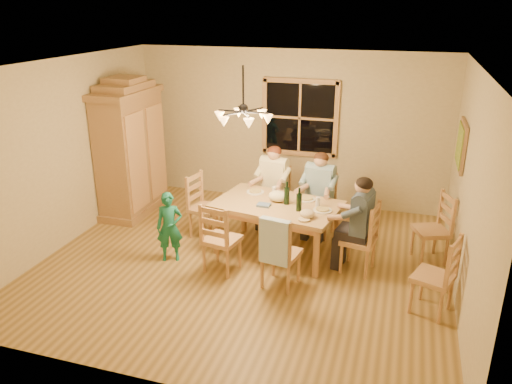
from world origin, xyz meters
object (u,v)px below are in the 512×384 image
(chair_near_left, at_px, (222,250))
(wine_bottle_b, at_px, (299,199))
(chair_spare_back, at_px, (430,241))
(adult_woman, at_px, (274,177))
(chair_end_left, at_px, (206,218))
(chair_far_left, at_px, (273,208))
(adult_plaid_man, at_px, (320,184))
(child, at_px, (170,227))
(wine_bottle_a, at_px, (287,193))
(armoire, at_px, (131,152))
(dining_table, at_px, (277,210))
(chair_end_right, at_px, (358,250))
(chair_near_right, at_px, (281,264))
(chandelier, at_px, (243,116))
(chair_far_right, at_px, (318,217))
(adult_slate_man, at_px, (361,213))
(chair_spare_front, at_px, (432,289))

(chair_near_left, distance_m, wine_bottle_b, 1.24)
(chair_spare_back, bearing_deg, adult_woman, 55.55)
(chair_end_left, height_order, chair_spare_back, same)
(chair_far_left, distance_m, wine_bottle_b, 1.38)
(adult_plaid_man, distance_m, child, 2.34)
(wine_bottle_a, bearing_deg, chair_far_left, 116.04)
(chair_near_left, xyz_separation_m, wine_bottle_b, (0.91, 0.56, 0.62))
(chair_near_left, relative_size, adult_woman, 1.13)
(armoire, height_order, adult_woman, armoire)
(dining_table, bearing_deg, wine_bottle_a, 5.27)
(child, bearing_deg, chair_end_right, -12.27)
(dining_table, relative_size, chair_near_left, 1.90)
(dining_table, height_order, chair_near_right, chair_near_right)
(adult_plaid_man, bearing_deg, chandelier, 65.48)
(adult_plaid_man, bearing_deg, chair_end_left, 27.98)
(chandelier, distance_m, chair_far_right, 2.28)
(chair_end_left, height_order, wine_bottle_b, wine_bottle_b)
(adult_slate_man, distance_m, child, 2.61)
(adult_plaid_man, xyz_separation_m, adult_slate_man, (0.71, -0.95, 0.00))
(chair_far_left, xyz_separation_m, wine_bottle_b, (0.64, -1.05, 0.62))
(chandelier, relative_size, chair_far_right, 0.78)
(armoire, height_order, chair_end_right, armoire)
(armoire, height_order, wine_bottle_b, armoire)
(chair_near_left, xyz_separation_m, chair_end_left, (-0.62, 0.93, 0.00))
(chair_spare_back, bearing_deg, chair_end_right, 99.44)
(chair_near_right, bearing_deg, chair_spare_front, 8.08)
(dining_table, bearing_deg, chair_spare_back, 10.19)
(wine_bottle_b, bearing_deg, chair_far_left, 121.30)
(armoire, relative_size, wine_bottle_a, 6.97)
(chair_near_left, distance_m, chair_near_right, 0.86)
(chair_far_right, bearing_deg, chair_spare_back, 177.09)
(chair_spare_front, bearing_deg, adult_woman, 72.65)
(chandelier, relative_size, chair_spare_front, 0.78)
(adult_plaid_man, height_order, child, adult_plaid_man)
(chair_near_left, bearing_deg, chair_near_right, -0.00)
(chair_far_left, height_order, chair_near_left, same)
(chair_end_right, height_order, adult_slate_man, adult_slate_man)
(armoire, bearing_deg, chair_far_left, 1.78)
(child, bearing_deg, chair_far_right, 15.11)
(adult_woman, xyz_separation_m, wine_bottle_a, (0.42, -0.86, 0.08))
(adult_slate_man, height_order, child, adult_slate_man)
(chandelier, distance_m, chair_end_right, 2.35)
(wine_bottle_a, height_order, chair_spare_front, wine_bottle_a)
(wine_bottle_a, xyz_separation_m, wine_bottle_b, (0.22, -0.19, 0.00))
(chair_far_left, height_order, chair_end_left, same)
(adult_plaid_man, distance_m, chair_spare_front, 2.41)
(dining_table, height_order, adult_plaid_man, adult_plaid_man)
(chair_near_left, height_order, child, child)
(armoire, distance_m, wine_bottle_a, 3.01)
(wine_bottle_b, bearing_deg, adult_woman, 121.30)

